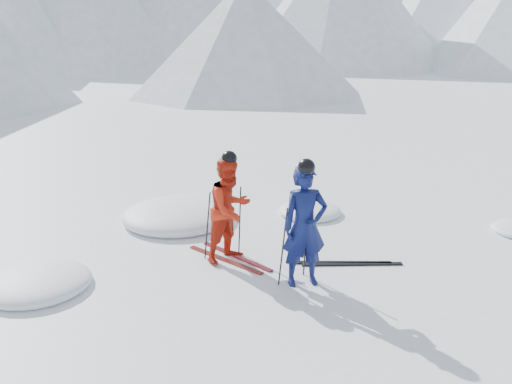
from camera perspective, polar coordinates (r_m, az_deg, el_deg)
ground at (r=10.25m, az=8.07°, el=-5.19°), size 160.00×160.00×0.00m
skier_blue at (r=8.25m, az=5.16°, el=-3.63°), size 0.81×0.69×1.89m
skier_red at (r=9.12m, az=-2.75°, el=-1.85°), size 0.98×0.83×1.80m
pole_blue_left at (r=8.29m, az=2.85°, el=-5.82°), size 0.13×0.09×1.26m
pole_blue_right at (r=8.69m, az=5.27°, el=-4.76°), size 0.13×0.07×1.26m
pole_red_left at (r=9.27m, az=-5.13°, el=-3.55°), size 0.12×0.10×1.20m
pole_red_right at (r=9.49m, az=-1.72°, el=-2.99°), size 0.12×0.08×1.20m
ski_worn_left at (r=9.38m, az=-3.29°, el=-7.11°), size 0.45×1.68×0.03m
ski_worn_right at (r=9.50m, az=-2.07°, el=-6.77°), size 0.33×1.70×0.03m
ski_loose_a at (r=9.36m, az=8.97°, el=-7.36°), size 1.42×1.09×0.03m
ski_loose_b at (r=9.33m, az=10.07°, el=-7.49°), size 1.45×1.04×0.03m
snow_lumps at (r=10.68m, az=-6.63°, el=-4.20°), size 9.66×6.25×0.50m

